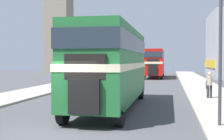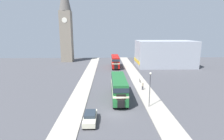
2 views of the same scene
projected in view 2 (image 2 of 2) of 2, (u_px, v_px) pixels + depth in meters
name	position (u px, v px, depth m)	size (l,w,h in m)	color
ground_plane	(116.00, 113.00, 27.28)	(120.00, 120.00, 0.00)	#47474C
sidewalk_right	(159.00, 112.00, 27.46)	(3.50, 120.00, 0.12)	#A8A093
sidewalk_left	(72.00, 113.00, 27.08)	(3.50, 120.00, 0.12)	#A8A093
double_decker_bus	(119.00, 86.00, 32.48)	(2.57, 10.80, 4.12)	#1E602D
bus_distant	(115.00, 61.00, 61.78)	(2.55, 10.99, 4.08)	#B2140F
car_parked_near	(90.00, 117.00, 24.17)	(1.70, 4.29, 1.43)	beige
pedestrian_walking	(143.00, 85.00, 37.56)	(0.34, 0.34, 1.68)	#282833
bicycle_on_pavement	(140.00, 81.00, 43.44)	(0.05, 1.76, 0.78)	black
street_lamp	(150.00, 84.00, 28.41)	(0.36, 0.36, 5.86)	#38383D
church_tower	(66.00, 21.00, 71.53)	(4.82, 4.82, 32.97)	gray
shop_building_block	(165.00, 54.00, 63.26)	(20.28, 11.70, 9.32)	#999EA8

